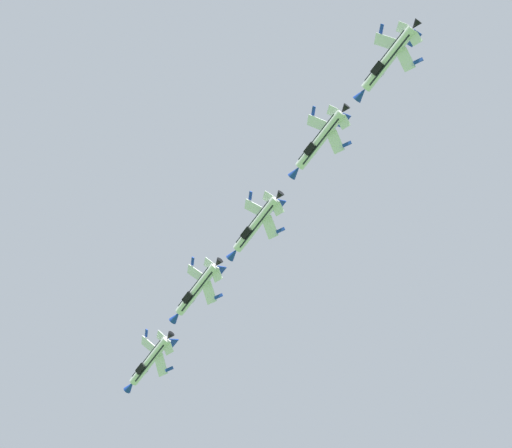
{
  "coord_description": "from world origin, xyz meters",
  "views": [
    {
      "loc": [
        5.25,
        -4.78,
        1.61
      ],
      "look_at": [
        -28.85,
        46.93,
        140.78
      ],
      "focal_mm": 60.52,
      "sensor_mm": 36.0,
      "label": 1
    }
  ],
  "objects": [
    {
      "name": "fighter_jet_right_outer",
      "position": [
        5.14,
        34.0,
        139.49
      ],
      "size": [
        15.36,
        8.5,
        7.64
      ],
      "rotation": [
        0.0,
        0.85,
        1.2
      ],
      "color": "white"
    },
    {
      "name": "fighter_jet_right_wing",
      "position": [
        -29.54,
        47.77,
        142.44
      ],
      "size": [
        15.36,
        8.63,
        7.38
      ],
      "rotation": [
        0.0,
        0.81,
        1.2
      ],
      "color": "white"
    },
    {
      "name": "fighter_jet_left_wing",
      "position": [
        -46.12,
        52.94,
        142.93
      ],
      "size": [
        15.36,
        8.5,
        7.64
      ],
      "rotation": [
        0.0,
        0.85,
        1.2
      ],
      "color": "white"
    },
    {
      "name": "fighter_jet_lead",
      "position": [
        -62.47,
        60.52,
        142.43
      ],
      "size": [
        15.36,
        8.44,
        7.75
      ],
      "rotation": [
        0.0,
        0.86,
        1.2
      ],
      "color": "white"
    },
    {
      "name": "fighter_jet_left_outer",
      "position": [
        -11.72,
        40.78,
        143.14
      ],
      "size": [
        15.36,
        8.65,
        7.34
      ],
      "rotation": [
        0.0,
        0.8,
        1.2
      ],
      "color": "white"
    }
  ]
}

